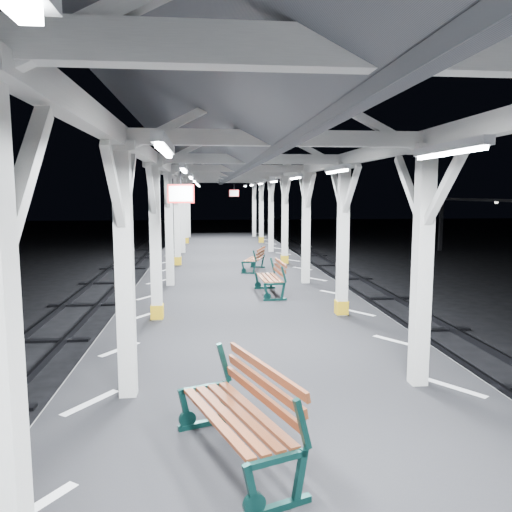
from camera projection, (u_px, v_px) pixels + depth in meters
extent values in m
plane|color=black|center=(261.00, 399.00, 8.95)|extent=(120.00, 120.00, 0.00)
cube|color=black|center=(261.00, 372.00, 8.88)|extent=(6.00, 50.00, 1.00)
cube|color=silver|center=(120.00, 349.00, 8.58)|extent=(1.00, 48.00, 0.01)
cube|color=silver|center=(395.00, 341.00, 9.06)|extent=(1.00, 48.00, 0.01)
cube|color=#2D2D33|center=(2.00, 405.00, 8.50)|extent=(0.08, 60.00, 0.16)
cube|color=#2D2D33|center=(496.00, 385.00, 9.38)|extent=(0.08, 60.00, 0.16)
cube|color=silver|center=(23.00, 181.00, 2.90)|extent=(0.10, 0.99, 0.99)
cube|color=silver|center=(125.00, 277.00, 6.45)|extent=(0.22, 0.22, 3.20)
cube|color=silver|center=(120.00, 146.00, 6.24)|extent=(0.40, 0.40, 0.12)
cube|color=silver|center=(128.00, 188.00, 6.85)|extent=(0.10, 0.99, 0.99)
cube|color=silver|center=(114.00, 187.00, 5.76)|extent=(0.10, 0.99, 0.99)
cube|color=silver|center=(156.00, 245.00, 10.40)|extent=(0.22, 0.22, 3.20)
cube|color=silver|center=(153.00, 164.00, 10.19)|extent=(0.40, 0.40, 0.12)
cube|color=gold|center=(157.00, 311.00, 10.58)|extent=(0.26, 0.26, 0.30)
cube|color=silver|center=(157.00, 190.00, 10.79)|extent=(0.10, 0.99, 0.99)
cube|color=silver|center=(151.00, 189.00, 9.71)|extent=(0.10, 0.99, 0.99)
cube|color=silver|center=(169.00, 231.00, 14.34)|extent=(0.22, 0.22, 3.20)
cube|color=silver|center=(168.00, 172.00, 14.14)|extent=(0.40, 0.40, 0.12)
cube|color=silver|center=(170.00, 190.00, 14.74)|extent=(0.10, 0.99, 0.99)
cube|color=silver|center=(167.00, 190.00, 13.66)|extent=(0.10, 0.99, 0.99)
cube|color=silver|center=(177.00, 222.00, 18.29)|extent=(0.22, 0.22, 3.20)
cube|color=silver|center=(176.00, 177.00, 18.08)|extent=(0.40, 0.40, 0.12)
cube|color=gold|center=(178.00, 261.00, 18.47)|extent=(0.26, 0.26, 0.30)
cube|color=silver|center=(177.00, 191.00, 18.69)|extent=(0.10, 0.99, 0.99)
cube|color=silver|center=(176.00, 191.00, 17.60)|extent=(0.10, 0.99, 0.99)
cube|color=silver|center=(182.00, 217.00, 22.24)|extent=(0.22, 0.22, 3.20)
cube|color=silver|center=(182.00, 180.00, 22.03)|extent=(0.40, 0.40, 0.12)
cube|color=silver|center=(182.00, 191.00, 22.64)|extent=(0.10, 0.99, 0.99)
cube|color=silver|center=(181.00, 191.00, 21.55)|extent=(0.10, 0.99, 0.99)
cube|color=silver|center=(186.00, 214.00, 26.19)|extent=(0.22, 0.22, 3.20)
cube|color=silver|center=(185.00, 182.00, 25.98)|extent=(0.40, 0.40, 0.12)
cube|color=gold|center=(186.00, 240.00, 26.37)|extent=(0.26, 0.26, 0.30)
cube|color=silver|center=(186.00, 191.00, 26.59)|extent=(0.10, 0.99, 0.99)
cube|color=silver|center=(185.00, 191.00, 25.50)|extent=(0.10, 0.99, 0.99)
cube|color=silver|center=(188.00, 211.00, 30.14)|extent=(0.22, 0.22, 3.20)
cube|color=silver|center=(188.00, 183.00, 29.93)|extent=(0.40, 0.40, 0.12)
cube|color=silver|center=(188.00, 192.00, 30.54)|extent=(0.10, 0.99, 0.99)
cube|color=silver|center=(188.00, 192.00, 29.45)|extent=(0.10, 0.99, 0.99)
cube|color=silver|center=(422.00, 272.00, 6.84)|extent=(0.22, 0.22, 3.20)
cube|color=silver|center=(427.00, 149.00, 6.64)|extent=(0.40, 0.40, 0.12)
cube|color=silver|center=(409.00, 188.00, 7.24)|extent=(0.10, 0.99, 0.99)
cube|color=silver|center=(445.00, 187.00, 6.16)|extent=(0.10, 0.99, 0.99)
cube|color=silver|center=(343.00, 243.00, 10.79)|extent=(0.22, 0.22, 3.20)
cube|color=silver|center=(345.00, 165.00, 10.58)|extent=(0.40, 0.40, 0.12)
cube|color=gold|center=(341.00, 307.00, 10.97)|extent=(0.26, 0.26, 0.30)
cube|color=silver|center=(337.00, 190.00, 11.19)|extent=(0.10, 0.99, 0.99)
cube|color=silver|center=(351.00, 189.00, 10.10)|extent=(0.10, 0.99, 0.99)
cube|color=silver|center=(306.00, 230.00, 14.74)|extent=(0.22, 0.22, 3.20)
cube|color=silver|center=(307.00, 173.00, 14.53)|extent=(0.40, 0.40, 0.12)
cube|color=silver|center=(303.00, 191.00, 15.14)|extent=(0.10, 0.99, 0.99)
cube|color=silver|center=(310.00, 190.00, 14.05)|extent=(0.10, 0.99, 0.99)
cube|color=silver|center=(285.00, 222.00, 18.69)|extent=(0.22, 0.22, 3.20)
cube|color=silver|center=(285.00, 177.00, 18.48)|extent=(0.40, 0.40, 0.12)
cube|color=gold|center=(285.00, 259.00, 18.87)|extent=(0.26, 0.26, 0.30)
cube|color=silver|center=(283.00, 191.00, 19.09)|extent=(0.10, 0.99, 0.99)
cube|color=silver|center=(287.00, 191.00, 18.00)|extent=(0.10, 0.99, 0.99)
cube|color=silver|center=(271.00, 217.00, 22.64)|extent=(0.22, 0.22, 3.20)
cube|color=silver|center=(271.00, 180.00, 22.43)|extent=(0.40, 0.40, 0.12)
cube|color=silver|center=(270.00, 191.00, 23.04)|extent=(0.10, 0.99, 0.99)
cube|color=silver|center=(273.00, 191.00, 21.95)|extent=(0.10, 0.99, 0.99)
cube|color=silver|center=(261.00, 213.00, 26.59)|extent=(0.22, 0.22, 3.20)
cube|color=silver|center=(261.00, 182.00, 26.38)|extent=(0.40, 0.40, 0.12)
cube|color=gold|center=(261.00, 240.00, 26.76)|extent=(0.26, 0.26, 0.30)
cube|color=silver|center=(260.00, 192.00, 26.98)|extent=(0.10, 0.99, 0.99)
cube|color=silver|center=(263.00, 191.00, 25.90)|extent=(0.10, 0.99, 0.99)
cube|color=silver|center=(254.00, 211.00, 30.53)|extent=(0.22, 0.22, 3.20)
cube|color=silver|center=(254.00, 183.00, 30.32)|extent=(0.40, 0.40, 0.12)
cube|color=silver|center=(253.00, 192.00, 30.93)|extent=(0.10, 0.99, 0.99)
cube|color=silver|center=(255.00, 192.00, 29.85)|extent=(0.10, 0.99, 0.99)
cube|color=silver|center=(141.00, 150.00, 8.20)|extent=(0.18, 48.00, 0.24)
cube|color=silver|center=(377.00, 152.00, 8.59)|extent=(0.18, 48.00, 0.24)
cube|color=silver|center=(395.00, 51.00, 2.47)|extent=(4.20, 0.14, 0.20)
cube|color=silver|center=(279.00, 138.00, 6.42)|extent=(4.20, 0.14, 0.20)
cube|color=silver|center=(251.00, 159.00, 10.37)|extent=(4.20, 0.14, 0.20)
cube|color=silver|center=(238.00, 168.00, 14.32)|extent=(4.20, 0.14, 0.20)
cube|color=silver|center=(231.00, 174.00, 18.27)|extent=(4.20, 0.14, 0.20)
cube|color=silver|center=(227.00, 177.00, 22.21)|extent=(4.20, 0.14, 0.20)
cube|color=silver|center=(224.00, 179.00, 26.16)|extent=(4.20, 0.14, 0.20)
cube|color=silver|center=(221.00, 181.00, 30.11)|extent=(4.20, 0.14, 0.20)
cube|color=silver|center=(262.00, 95.00, 8.28)|extent=(0.16, 48.00, 0.20)
cube|color=#4D5055|center=(183.00, 117.00, 8.20)|extent=(2.80, 49.00, 1.45)
cube|color=#4D5055|center=(338.00, 119.00, 8.46)|extent=(2.80, 49.00, 1.45)
cube|color=silver|center=(164.00, 145.00, 4.35)|extent=(0.10, 1.35, 0.08)
cube|color=white|center=(164.00, 150.00, 4.36)|extent=(0.05, 1.25, 0.05)
cube|color=silver|center=(184.00, 167.00, 8.30)|extent=(0.10, 1.35, 0.08)
cube|color=white|center=(184.00, 171.00, 8.31)|extent=(0.05, 1.25, 0.05)
cube|color=silver|center=(191.00, 176.00, 12.25)|extent=(0.10, 1.35, 0.08)
cube|color=white|center=(191.00, 178.00, 12.26)|extent=(0.05, 1.25, 0.05)
cube|color=silver|center=(195.00, 180.00, 16.20)|extent=(0.10, 1.35, 0.08)
cube|color=white|center=(195.00, 181.00, 16.21)|extent=(0.05, 1.25, 0.05)
cube|color=silver|center=(197.00, 182.00, 20.15)|extent=(0.10, 1.35, 0.08)
cube|color=white|center=(197.00, 184.00, 20.15)|extent=(0.05, 1.25, 0.05)
cube|color=silver|center=(198.00, 184.00, 24.10)|extent=(0.10, 1.35, 0.08)
cube|color=white|center=(198.00, 185.00, 24.10)|extent=(0.05, 1.25, 0.05)
cube|color=silver|center=(199.00, 185.00, 28.04)|extent=(0.10, 1.35, 0.08)
cube|color=white|center=(199.00, 186.00, 28.05)|extent=(0.05, 1.25, 0.05)
cube|color=silver|center=(449.00, 147.00, 4.61)|extent=(0.10, 1.35, 0.08)
cube|color=white|center=(448.00, 153.00, 4.62)|extent=(0.05, 1.25, 0.05)
cube|color=silver|center=(337.00, 168.00, 8.56)|extent=(0.10, 1.35, 0.08)
cube|color=white|center=(336.00, 171.00, 8.57)|extent=(0.05, 1.25, 0.05)
cube|color=silver|center=(295.00, 176.00, 12.51)|extent=(0.10, 1.35, 0.08)
cube|color=white|center=(295.00, 178.00, 12.51)|extent=(0.05, 1.25, 0.05)
cube|color=silver|center=(274.00, 180.00, 16.46)|extent=(0.10, 1.35, 0.08)
cube|color=white|center=(274.00, 182.00, 16.46)|extent=(0.05, 1.25, 0.05)
cube|color=silver|center=(261.00, 182.00, 20.40)|extent=(0.10, 1.35, 0.08)
cube|color=white|center=(261.00, 184.00, 20.41)|extent=(0.05, 1.25, 0.05)
cube|color=silver|center=(252.00, 184.00, 24.35)|extent=(0.10, 1.35, 0.08)
cube|color=white|center=(252.00, 185.00, 24.36)|extent=(0.05, 1.25, 0.05)
cube|color=silver|center=(245.00, 185.00, 28.30)|extent=(0.10, 1.35, 0.08)
cube|color=white|center=(245.00, 186.00, 28.31)|extent=(0.05, 1.25, 0.05)
cylinder|color=black|center=(180.00, 175.00, 9.30)|extent=(0.02, 0.02, 0.36)
cube|color=red|center=(181.00, 194.00, 9.35)|extent=(0.50, 0.03, 0.35)
cube|color=white|center=(181.00, 194.00, 9.35)|extent=(0.44, 0.04, 0.29)
cylinder|color=black|center=(234.00, 186.00, 25.14)|extent=(0.02, 0.02, 0.36)
cube|color=red|center=(234.00, 193.00, 25.18)|extent=(0.50, 0.03, 0.35)
cube|color=white|center=(234.00, 193.00, 25.18)|extent=(0.44, 0.05, 0.29)
cube|color=black|center=(441.00, 225.00, 31.84)|extent=(0.20, 0.20, 3.30)
sphere|color=silver|center=(496.00, 202.00, 25.72)|extent=(0.20, 0.20, 0.20)
sphere|color=silver|center=(442.00, 200.00, 31.64)|extent=(0.20, 0.20, 0.20)
cube|color=#0C2F2C|center=(277.00, 508.00, 4.22)|extent=(0.63, 0.29, 0.07)
cube|color=#0C2F2C|center=(252.00, 491.00, 4.09)|extent=(0.18, 0.11, 0.50)
cube|color=#0C2F2C|center=(299.00, 477.00, 4.29)|extent=(0.16, 0.10, 0.50)
cube|color=#0C2F2C|center=(302.00, 424.00, 4.24)|extent=(0.18, 0.11, 0.48)
cube|color=#0C2F2C|center=(205.00, 423.00, 5.77)|extent=(0.63, 0.29, 0.07)
cube|color=#0C2F2C|center=(185.00, 409.00, 5.63)|extent=(0.18, 0.11, 0.50)
cube|color=#0C2F2C|center=(223.00, 402.00, 5.83)|extent=(0.16, 0.10, 0.50)
cube|color=#0C2F2C|center=(224.00, 362.00, 5.78)|extent=(0.18, 0.11, 0.48)
cube|color=brown|center=(215.00, 420.00, 4.84)|extent=(0.67, 1.58, 0.04)
cube|color=brown|center=(228.00, 417.00, 4.90)|extent=(0.67, 1.58, 0.04)
cube|color=brown|center=(241.00, 414.00, 4.97)|extent=(0.67, 1.58, 0.04)
cube|color=brown|center=(254.00, 412.00, 5.03)|extent=(0.67, 1.58, 0.04)
cube|color=brown|center=(261.00, 396.00, 5.04)|extent=(0.63, 1.56, 0.10)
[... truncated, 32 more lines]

